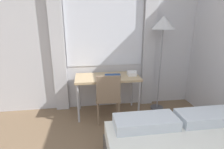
% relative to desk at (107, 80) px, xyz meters
% --- Properties ---
extents(wall_back_with_window, '(4.80, 0.13, 2.70)m').
position_rel_desk_xyz_m(wall_back_with_window, '(-0.10, 0.36, 0.69)').
color(wall_back_with_window, silver).
rests_on(wall_back_with_window, ground_plane).
extents(desk, '(1.14, 0.57, 0.73)m').
position_rel_desk_xyz_m(desk, '(0.00, 0.00, 0.00)').
color(desk, tan).
rests_on(desk, ground_plane).
extents(desk_chair, '(0.43, 0.43, 0.86)m').
position_rel_desk_xyz_m(desk_chair, '(-0.03, -0.30, -0.17)').
color(desk_chair, '#8C7259').
rests_on(desk_chair, ground_plane).
extents(standing_lamp, '(0.41, 0.41, 1.76)m').
position_rel_desk_xyz_m(standing_lamp, '(0.99, 0.03, 0.89)').
color(standing_lamp, '#4C4C51').
rests_on(standing_lamp, ground_plane).
extents(telephone, '(0.18, 0.15, 0.09)m').
position_rel_desk_xyz_m(telephone, '(0.44, -0.02, 0.10)').
color(telephone, white).
rests_on(telephone, desk).
extents(book, '(0.28, 0.18, 0.02)m').
position_rel_desk_xyz_m(book, '(0.10, -0.01, 0.08)').
color(book, navy).
rests_on(book, desk).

